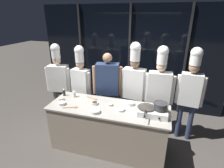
{
  "coord_description": "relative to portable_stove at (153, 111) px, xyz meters",
  "views": [
    {
      "loc": [
        0.86,
        -2.63,
        2.45
      ],
      "look_at": [
        0.0,
        0.25,
        1.25
      ],
      "focal_mm": 28.0,
      "sensor_mm": 36.0,
      "label": 1
    }
  ],
  "objects": [
    {
      "name": "ground_plane",
      "position": [
        -0.79,
        0.02,
        -0.95
      ],
      "size": [
        24.0,
        24.0,
        0.0
      ],
      "primitive_type": "plane",
      "color": "#47423D"
    },
    {
      "name": "chef_sous",
      "position": [
        -1.63,
        0.67,
        0.12
      ],
      "size": [
        0.5,
        0.26,
        1.86
      ],
      "rotation": [
        0.0,
        0.0,
        2.98
      ],
      "color": "#4C4C51",
      "rests_on": "ground_plane"
    },
    {
      "name": "stock_pot",
      "position": [
        0.11,
        0.0,
        0.12
      ],
      "size": [
        0.25,
        0.22,
        0.12
      ],
      "color": "#333335",
      "rests_on": "portable_stove"
    },
    {
      "name": "prep_bowl_bean_sprouts",
      "position": [
        -0.94,
        -0.23,
        -0.02
      ],
      "size": [
        0.17,
        0.17,
        0.05
      ],
      "color": "white",
      "rests_on": "demo_counter"
    },
    {
      "name": "prep_bowl_noodles",
      "position": [
        -0.77,
        0.09,
        -0.03
      ],
      "size": [
        0.1,
        0.1,
        0.03
      ],
      "color": "white",
      "rests_on": "demo_counter"
    },
    {
      "name": "window_wall_back",
      "position": [
        -0.79,
        1.88,
        0.4
      ],
      "size": [
        4.86,
        0.09,
        2.7
      ],
      "color": "black",
      "rests_on": "ground_plane"
    },
    {
      "name": "chef_apprentice",
      "position": [
        0.63,
        0.75,
        0.19
      ],
      "size": [
        0.51,
        0.25,
        1.92
      ],
      "rotation": [
        0.0,
        0.0,
        3.02
      ],
      "color": "#2D3856",
      "rests_on": "ground_plane"
    },
    {
      "name": "frying_pan",
      "position": [
        -0.11,
        -0.01,
        0.08
      ],
      "size": [
        0.3,
        0.52,
        0.04
      ],
      "color": "#38332D",
      "rests_on": "portable_stove"
    },
    {
      "name": "prep_bowl_garlic",
      "position": [
        -1.64,
        -0.14,
        -0.02
      ],
      "size": [
        0.13,
        0.13,
        0.05
      ],
      "color": "white",
      "rests_on": "demo_counter"
    },
    {
      "name": "prep_bowl_ginger",
      "position": [
        -1.76,
        0.01,
        -0.02
      ],
      "size": [
        0.12,
        0.12,
        0.06
      ],
      "color": "white",
      "rests_on": "demo_counter"
    },
    {
      "name": "chef_head",
      "position": [
        -2.22,
        0.7,
        0.11
      ],
      "size": [
        0.58,
        0.29,
        1.86
      ],
      "rotation": [
        0.0,
        0.0,
        3.29
      ],
      "color": "#4C4C51",
      "rests_on": "ground_plane"
    },
    {
      "name": "chef_pastry",
      "position": [
        0.05,
        0.73,
        0.14
      ],
      "size": [
        0.6,
        0.25,
        1.92
      ],
      "rotation": [
        0.0,
        0.0,
        3.17
      ],
      "color": "#4C4C51",
      "rests_on": "ground_plane"
    },
    {
      "name": "prep_bowl_rice",
      "position": [
        -0.55,
        -0.04,
        -0.03
      ],
      "size": [
        0.14,
        0.14,
        0.04
      ],
      "color": "white",
      "rests_on": "demo_counter"
    },
    {
      "name": "chef_line",
      "position": [
        -0.46,
        0.77,
        0.16
      ],
      "size": [
        0.59,
        0.3,
        1.96
      ],
      "rotation": [
        0.0,
        0.0,
        3.0
      ],
      "color": "#232326",
      "rests_on": "ground_plane"
    },
    {
      "name": "demo_counter",
      "position": [
        -0.79,
        0.02,
        -0.5
      ],
      "size": [
        2.18,
        0.77,
        0.9
      ],
      "color": "gray",
      "rests_on": "ground_plane"
    },
    {
      "name": "person_guest",
      "position": [
        -1.02,
        0.71,
        0.09
      ],
      "size": [
        0.62,
        0.33,
        1.73
      ],
      "rotation": [
        0.0,
        0.0,
        3.32
      ],
      "color": "#2D3856",
      "rests_on": "ground_plane"
    },
    {
      "name": "prep_bowl_soy_glaze",
      "position": [
        -1.06,
        0.05,
        -0.03
      ],
      "size": [
        0.12,
        0.12,
        0.05
      ],
      "color": "white",
      "rests_on": "demo_counter"
    },
    {
      "name": "squeeze_bottle_soy",
      "position": [
        -1.8,
        0.22,
        0.02
      ],
      "size": [
        0.05,
        0.05,
        0.16
      ],
      "color": "#332319",
      "rests_on": "demo_counter"
    },
    {
      "name": "prep_bowl_chicken",
      "position": [
        -0.42,
        0.21,
        -0.02
      ],
      "size": [
        0.14,
        0.14,
        0.06
      ],
      "color": "white",
      "rests_on": "demo_counter"
    },
    {
      "name": "serving_spoon_slotted",
      "position": [
        -1.38,
        -0.18,
        -0.05
      ],
      "size": [
        0.26,
        0.13,
        0.02
      ],
      "color": "olive",
      "rests_on": "demo_counter"
    },
    {
      "name": "portable_stove",
      "position": [
        0.0,
        0.0,
        0.0
      ],
      "size": [
        0.48,
        0.37,
        0.11
      ],
      "color": "silver",
      "rests_on": "demo_counter"
    },
    {
      "name": "serving_spoon_solid",
      "position": [
        -1.15,
        0.24,
        -0.05
      ],
      "size": [
        0.26,
        0.11,
        0.02
      ],
      "color": "olive",
      "rests_on": "demo_counter"
    },
    {
      "name": "squeeze_bottle_clear",
      "position": [
        -1.57,
        0.21,
        0.02
      ],
      "size": [
        0.06,
        0.06,
        0.15
      ],
      "color": "white",
      "rests_on": "demo_counter"
    }
  ]
}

